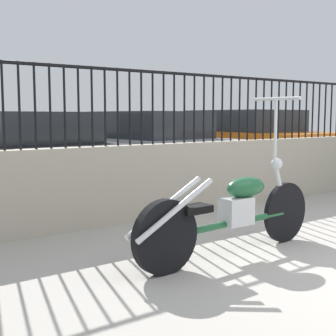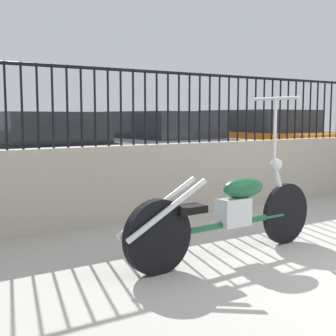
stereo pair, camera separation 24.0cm
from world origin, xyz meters
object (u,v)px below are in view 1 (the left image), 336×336
(car_black, at_px, (23,151))
(car_orange, at_px, (238,140))
(motorcycle_green, at_px, (226,213))
(car_silver, at_px, (145,144))

(car_black, xyz_separation_m, car_orange, (4.81, -0.06, 0.03))
(motorcycle_green, distance_m, car_black, 4.70)
(motorcycle_green, xyz_separation_m, car_black, (-0.15, 4.69, 0.26))
(car_black, distance_m, car_silver, 2.48)
(motorcycle_green, relative_size, car_black, 0.46)
(car_black, height_order, car_silver, car_silver)
(motorcycle_green, height_order, car_orange, motorcycle_green)
(car_black, relative_size, car_silver, 1.03)
(car_black, bearing_deg, car_silver, -90.39)
(motorcycle_green, bearing_deg, car_orange, 41.77)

